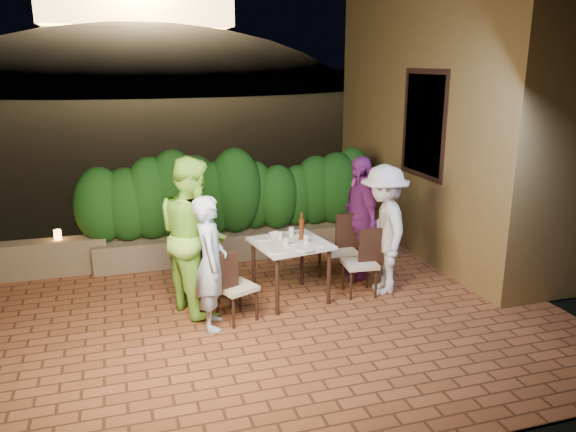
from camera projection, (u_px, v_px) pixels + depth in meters
name	position (u px, v px, depth m)	size (l,w,h in m)	color
ground	(265.00, 323.00, 6.42)	(400.00, 400.00, 0.00)	black
terrace_floor	(254.00, 310.00, 6.89)	(7.00, 6.00, 0.15)	brown
building_wall	(456.00, 86.00, 8.62)	(1.60, 5.00, 5.00)	olive
window_pane	(426.00, 124.00, 8.07)	(0.08, 1.00, 1.40)	black
window_frame	(425.00, 124.00, 8.06)	(0.06, 1.15, 1.55)	black
planter	(238.00, 243.00, 8.53)	(4.20, 0.55, 0.40)	brown
hedge	(237.00, 195.00, 8.33)	(4.00, 0.70, 1.10)	#144011
parapet	(23.00, 260.00, 7.66)	(2.20, 0.30, 0.50)	brown
hill	(145.00, 125.00, 63.27)	(52.00, 40.00, 22.00)	black
dining_table	(290.00, 271.00, 6.93)	(0.84, 0.84, 0.75)	white
plate_nw	(277.00, 251.00, 6.48)	(0.21, 0.21, 0.01)	white
plate_sw	(263.00, 239.00, 6.94)	(0.21, 0.21, 0.01)	white
plate_ne	(318.00, 244.00, 6.74)	(0.22, 0.22, 0.01)	white
plate_se	(300.00, 234.00, 7.13)	(0.20, 0.20, 0.01)	white
plate_centre	(289.00, 242.00, 6.82)	(0.23, 0.23, 0.01)	white
plate_front	(306.00, 249.00, 6.57)	(0.24, 0.24, 0.01)	white
glass_nw	(286.00, 242.00, 6.65)	(0.06, 0.06, 0.11)	silver
glass_sw	(280.00, 236.00, 6.92)	(0.06, 0.06, 0.10)	silver
glass_ne	(306.00, 239.00, 6.76)	(0.06, 0.06, 0.11)	silver
glass_se	(292.00, 232.00, 7.03)	(0.07, 0.07, 0.12)	silver
beer_bottle	(302.00, 226.00, 6.88)	(0.07, 0.07, 0.34)	#51250D
bowl	(276.00, 234.00, 7.06)	(0.16, 0.16, 0.04)	white
chair_left_front	(236.00, 286.00, 6.35)	(0.39, 0.39, 0.84)	black
chair_left_back	(215.00, 272.00, 6.77)	(0.39, 0.39, 0.85)	black
chair_right_front	(360.00, 262.00, 7.06)	(0.40, 0.40, 0.86)	black
chair_right_back	(337.00, 248.00, 7.49)	(0.43, 0.43, 0.93)	black
diner_blue	(211.00, 263.00, 6.11)	(0.55, 0.36, 1.51)	silver
diner_green	(193.00, 235.00, 6.52)	(0.90, 0.70, 1.85)	#96E347
diner_white	(383.00, 230.00, 7.05)	(1.07, 0.61, 1.65)	silver
diner_purple	(360.00, 218.00, 7.55)	(0.99, 0.41, 1.68)	#7F2A7E
parapet_lamp	(58.00, 235.00, 7.71)	(0.10, 0.10, 0.14)	orange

